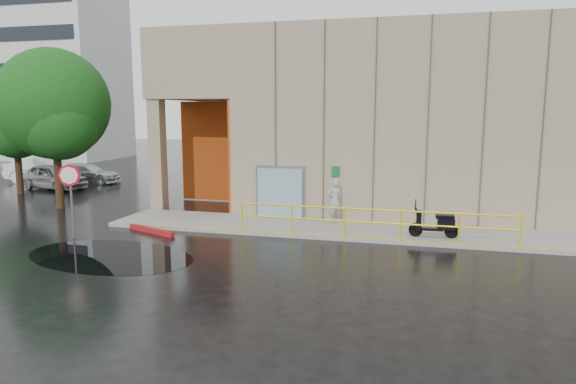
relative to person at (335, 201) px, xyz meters
name	(u,v)px	position (x,y,z in m)	size (l,w,h in m)	color
ground	(223,259)	(-2.59, -5.32, -1.02)	(120.00, 120.00, 0.00)	black
sidewalk	(368,231)	(1.41, -0.82, -0.94)	(20.00, 3.00, 0.15)	gray
building	(407,117)	(2.51, 5.66, 3.19)	(20.00, 10.17, 8.00)	gray
guardrail	(372,223)	(1.66, -2.17, -0.34)	(9.56, 0.06, 1.03)	yellow
distant_building	(53,78)	(-30.59, 22.65, 6.49)	(12.00, 8.08, 15.00)	silver
person	(335,201)	(0.00, 0.00, 0.00)	(0.63, 0.41, 1.73)	#A3A3A7
scooter	(435,216)	(3.74, -1.54, -0.12)	(1.70, 0.61, 1.30)	black
stop_sign	(70,184)	(-8.77, -4.19, 0.91)	(0.76, 0.31, 2.65)	slate
red_curb	(151,230)	(-6.44, -2.82, -0.93)	(2.40, 0.18, 0.18)	maroon
puddle	(110,256)	(-6.14, -5.95, -1.01)	(5.76, 3.54, 0.01)	black
car_a	(53,177)	(-17.34, 5.44, -0.28)	(1.74, 4.33, 1.48)	#989A9F
car_b	(45,170)	(-19.62, 7.59, -0.20)	(1.73, 4.97, 1.64)	white
car_c	(87,173)	(-17.06, 8.17, -0.41)	(1.70, 4.17, 1.21)	silver
tree_near	(55,108)	(-12.88, 0.43, 3.59)	(5.00, 5.00, 7.31)	#311C10
tree_far	(15,121)	(-17.81, 3.44, 2.91)	(4.20, 4.20, 6.20)	#311C10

